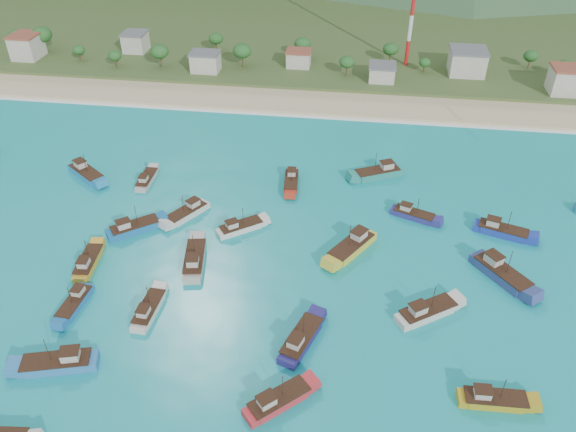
# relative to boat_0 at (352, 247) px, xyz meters

# --- Properties ---
(ground) EXTENTS (600.00, 600.00, 0.00)m
(ground) POSITION_rel_boat_0_xyz_m (-18.63, -12.47, -0.89)
(ground) COLOR #0D8295
(ground) RESTS_ON ground
(beach) EXTENTS (400.00, 18.00, 1.20)m
(beach) POSITION_rel_boat_0_xyz_m (-18.63, 66.53, -0.89)
(beach) COLOR beige
(beach) RESTS_ON ground
(land) EXTENTS (400.00, 110.00, 2.40)m
(land) POSITION_rel_boat_0_xyz_m (-18.63, 127.53, -0.89)
(land) COLOR #385123
(land) RESTS_ON ground
(surf_line) EXTENTS (400.00, 2.50, 0.08)m
(surf_line) POSITION_rel_boat_0_xyz_m (-18.63, 57.03, -0.89)
(surf_line) COLOR white
(surf_line) RESTS_ON ground
(village) EXTENTS (215.53, 29.47, 7.28)m
(village) POSITION_rel_boat_0_xyz_m (-2.53, 88.33, 3.83)
(village) COLOR beige
(village) RESTS_ON ground
(vegetation) EXTENTS (276.56, 25.79, 9.01)m
(vegetation) POSITION_rel_boat_0_xyz_m (-32.68, 90.12, 4.35)
(vegetation) COLOR #235623
(vegetation) RESTS_ON ground
(boat_0) EXTENTS (9.45, 11.94, 7.06)m
(boat_0) POSITION_rel_boat_0_xyz_m (0.00, 0.00, 0.00)
(boat_0) COLOR gold
(boat_0) RESTS_ON ground
(boat_3) EXTENTS (2.75, 8.95, 5.27)m
(boat_3) POSITION_rel_boat_0_xyz_m (-47.10, 18.34, -0.33)
(boat_3) COLOR #B2A9A2
(boat_3) RESTS_ON ground
(boat_4) EXTENTS (10.96, 9.42, 6.64)m
(boat_4) POSITION_rel_boat_0_xyz_m (-61.65, 18.70, -0.08)
(boat_4) COLOR #1E7AB5
(boat_4) RESTS_ON ground
(boat_5) EXTENTS (3.74, 9.92, 5.73)m
(boat_5) POSITION_rel_boat_0_xyz_m (-48.04, -10.86, -0.24)
(boat_5) COLOR gold
(boat_5) RESTS_ON ground
(boat_6) EXTENTS (10.99, 6.20, 6.23)m
(boat_6) POSITION_rel_boat_0_xyz_m (29.27, 9.32, -0.15)
(boat_6) COLOR #1D37A2
(boat_6) RESTS_ON ground
(boat_8) EXTENTS (11.70, 8.09, 6.73)m
(boat_8) POSITION_rel_boat_0_xyz_m (4.79, 27.96, -0.06)
(boat_8) COLOR #218377
(boat_8) RESTS_ON ground
(boat_9) EXTENTS (9.59, 9.03, 6.02)m
(boat_9) POSITION_rel_boat_0_xyz_m (-8.79, -35.78, -0.19)
(boat_9) COLOR red
(boat_9) RESTS_ON ground
(boat_11) EXTENTS (7.96, 10.07, 5.95)m
(boat_11) POSITION_rel_boat_0_xyz_m (-34.32, 6.87, -0.20)
(boat_11) COLOR beige
(boat_11) RESTS_ON ground
(boat_12) EXTENTS (10.40, 11.84, 7.22)m
(boat_12) POSITION_rel_boat_0_xyz_m (26.93, -3.95, 0.03)
(boat_12) COLOR navy
(boat_12) RESTS_ON ground
(boat_14) EXTENTS (3.28, 9.54, 5.56)m
(boat_14) POSITION_rel_boat_0_xyz_m (-32.92, -21.04, -0.27)
(boat_14) COLOR beige
(boat_14) RESTS_ON ground
(boat_15) EXTENTS (9.58, 5.92, 5.45)m
(boat_15) POSITION_rel_boat_0_xyz_m (12.10, 12.68, -0.29)
(boat_15) COLOR navy
(boat_15) RESTS_ON ground
(boat_17) EXTENTS (9.32, 7.91, 5.62)m
(boat_17) POSITION_rel_boat_0_xyz_m (-22.41, 3.51, -0.26)
(boat_17) COLOR silver
(boat_17) RESTS_ON ground
(boat_20) EXTENTS (10.29, 8.92, 6.25)m
(boat_20) POSITION_rel_boat_0_xyz_m (-43.37, 0.37, -0.15)
(boat_20) COLOR #165F9F
(boat_20) RESTS_ON ground
(boat_21) EXTENTS (3.24, 9.13, 5.30)m
(boat_21) POSITION_rel_boat_0_xyz_m (-45.90, -21.15, -0.32)
(boat_21) COLOR #1E65AE
(boat_21) RESTS_ON ground
(boat_22) EXTENTS (10.90, 8.80, 6.48)m
(boat_22) POSITION_rel_boat_0_xyz_m (13.11, -15.33, -0.11)
(boat_22) COLOR beige
(boat_22) RESTS_ON ground
(boat_25) EXTENTS (11.78, 6.18, 6.68)m
(boat_25) POSITION_rel_boat_0_xyz_m (-42.57, -33.82, -0.07)
(boat_25) COLOR #2C72B3
(boat_25) RESTS_ON ground
(boat_27) EXTENTS (6.54, 11.14, 6.32)m
(boat_27) POSITION_rel_boat_0_xyz_m (-6.89, -24.12, -0.13)
(boat_27) COLOR navy
(boat_27) RESTS_ON ground
(boat_28) EXTENTS (3.62, 9.85, 5.71)m
(boat_28) POSITION_rel_boat_0_xyz_m (-14.53, 21.77, -0.25)
(boat_28) COLOR #B62B18
(boat_28) RESTS_ON ground
(boat_29) EXTENTS (9.83, 3.24, 5.75)m
(boat_29) POSITION_rel_boat_0_xyz_m (21.44, -31.46, -0.24)
(boat_29) COLOR #B4931A
(boat_29) RESTS_ON ground
(boat_30) EXTENTS (5.19, 11.59, 6.61)m
(boat_30) POSITION_rel_boat_0_xyz_m (-28.69, -7.76, -0.08)
(boat_30) COLOR #AAA29B
(boat_30) RESTS_ON ground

